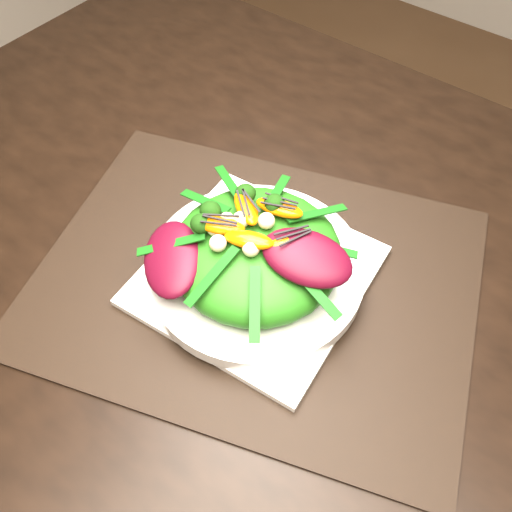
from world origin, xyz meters
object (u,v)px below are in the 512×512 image
Objects in this scene: dining_table at (372,313)px; salad_bowl at (256,268)px; lettuce_mound at (256,253)px; plate_base at (256,275)px; orange_segment at (255,224)px; placemat at (256,278)px.

salad_bowl is at bearing -156.73° from dining_table.
salad_bowl is 1.30× the size of lettuce_mound.
plate_base is 4.45× the size of orange_segment.
lettuce_mound is at bearing -46.63° from orange_segment.
dining_table is 6.21× the size of salad_bowl.
placemat is at bearing 90.00° from plate_base.
orange_segment is (-0.01, 0.01, 0.09)m from plate_base.
orange_segment reaches higher than salad_bowl.
placemat is 2.64× the size of lettuce_mound.
plate_base is (0.00, -0.00, 0.01)m from placemat.
lettuce_mound reaches higher than placemat.
lettuce_mound is (0.00, 0.00, 0.05)m from placemat.
placemat is 2.02× the size of salad_bowl.
plate_base is (-0.13, -0.06, 0.03)m from dining_table.
placemat is 0.01m from plate_base.
lettuce_mound is at bearing 90.00° from salad_bowl.
orange_segment is at bearing 133.37° from placemat.
dining_table is 6.49× the size of plate_base.
lettuce_mound reaches higher than plate_base.
salad_bowl reaches higher than plate_base.
plate_base is at bearing -90.00° from placemat.
plate_base reaches higher than placemat.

